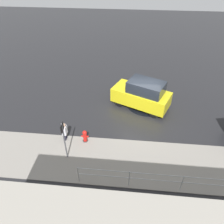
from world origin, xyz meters
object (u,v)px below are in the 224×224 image
Objects in this scene: moving_hatchback at (142,94)px; sign_post at (64,136)px; pedestrian at (65,131)px; fire_hydrant at (85,136)px.

sign_post reaches higher than moving_hatchback.
moving_hatchback is at bearing -128.30° from sign_post.
pedestrian is (4.47, 3.76, -0.34)m from moving_hatchback.
pedestrian is 0.51× the size of sign_post.
moving_hatchback is at bearing -139.93° from pedestrian.
moving_hatchback reaches higher than pedestrian.
moving_hatchback is 5.30× the size of fire_hydrant.
pedestrian is at bearing -1.96° from fire_hydrant.
pedestrian is 1.67m from sign_post.
fire_hydrant is 0.33× the size of sign_post.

